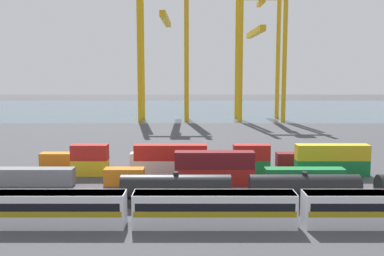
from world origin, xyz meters
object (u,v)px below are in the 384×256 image
shipping_container_16 (293,160)px  gantry_crane_central (259,41)px  gantry_crane_west (164,34)px  shipping_container_5 (90,168)px  passenger_train (214,208)px  shipping_container_14 (147,160)px  freight_tank_row (304,190)px

shipping_container_16 → gantry_crane_central: gantry_crane_central is taller
gantry_crane_west → shipping_container_5: bearing=-94.7°
shipping_container_16 → gantry_crane_west: bearing=109.2°
passenger_train → shipping_container_5: passenger_train is taller
shipping_container_14 → shipping_container_5: bearing=-144.1°
passenger_train → shipping_container_16: 35.12m
shipping_container_5 → shipping_container_14: size_ratio=1.00×
shipping_container_5 → gantry_crane_west: size_ratio=0.12×
gantry_crane_central → passenger_train: bearing=-100.6°
passenger_train → shipping_container_5: (-19.57, 24.90, -0.84)m
freight_tank_row → shipping_container_5: freight_tank_row is taller
shipping_container_14 → gantry_crane_central: size_ratio=0.13×
freight_tank_row → shipping_container_14: bearing=133.9°
shipping_container_5 → shipping_container_14: same height
shipping_container_5 → gantry_crane_west: gantry_crane_west is taller
shipping_container_14 → gantry_crane_west: (-1.65, 80.92, 28.61)m
passenger_train → gantry_crane_west: 116.29m
shipping_container_5 → passenger_train: bearing=-51.8°
passenger_train → shipping_container_5: bearing=128.2°
passenger_train → freight_tank_row: (12.03, 7.79, -0.02)m
passenger_train → gantry_crane_central: 116.92m
shipping_container_14 → shipping_container_16: bearing=0.0°
shipping_container_14 → gantry_crane_west: 85.84m
passenger_train → shipping_container_14: bearing=108.8°
shipping_container_14 → gantry_crane_central: 90.72m
gantry_crane_central → gantry_crane_west: bearing=179.8°
passenger_train → shipping_container_16: passenger_train is taller
freight_tank_row → gantry_crane_central: (9.05, 104.36, 25.47)m
shipping_container_5 → shipping_container_14: bearing=35.9°
passenger_train → shipping_container_16: bearing=63.2°
passenger_train → shipping_container_14: passenger_train is taller
gantry_crane_west → gantry_crane_central: (33.40, -0.11, -2.31)m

